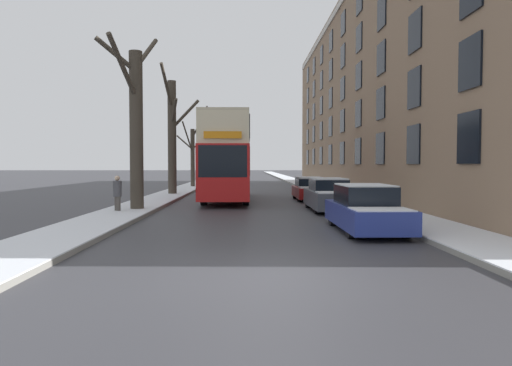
% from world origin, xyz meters
% --- Properties ---
extents(ground_plane, '(320.00, 320.00, 0.00)m').
position_xyz_m(ground_plane, '(0.00, 0.00, 0.00)').
color(ground_plane, '#38383D').
extents(sidewalk_left, '(2.23, 130.00, 0.16)m').
position_xyz_m(sidewalk_left, '(-5.40, 53.00, 0.08)').
color(sidewalk_left, gray).
rests_on(sidewalk_left, ground).
extents(sidewalk_right, '(2.23, 130.00, 0.16)m').
position_xyz_m(sidewalk_right, '(5.40, 53.00, 0.08)').
color(sidewalk_right, gray).
rests_on(sidewalk_right, ground).
extents(terrace_facade_right, '(9.10, 47.68, 14.34)m').
position_xyz_m(terrace_facade_right, '(11.01, 24.33, 7.17)').
color(terrace_facade_right, '#8C7056').
rests_on(terrace_facade_right, ground).
extents(bare_tree_left_0, '(1.96, 4.79, 7.99)m').
position_xyz_m(bare_tree_left_0, '(-5.11, 11.31, 3.81)').
color(bare_tree_left_0, '#423A30').
rests_on(bare_tree_left_0, ground).
extents(bare_tree_left_1, '(2.08, 3.25, 8.18)m').
position_xyz_m(bare_tree_left_1, '(-5.21, 21.52, 4.00)').
color(bare_tree_left_1, '#423A30').
rests_on(bare_tree_left_1, ground).
extents(bare_tree_left_2, '(2.98, 2.11, 7.22)m').
position_xyz_m(bare_tree_left_2, '(-5.05, 31.55, 3.07)').
color(bare_tree_left_2, '#423A30').
rests_on(bare_tree_left_2, ground).
extents(double_decker_bus, '(2.49, 10.87, 4.64)m').
position_xyz_m(double_decker_bus, '(-1.46, 17.78, 2.62)').
color(double_decker_bus, red).
rests_on(double_decker_bus, ground).
extents(parked_car_0, '(1.74, 4.44, 1.43)m').
position_xyz_m(parked_car_0, '(3.26, 5.50, 0.66)').
color(parked_car_0, navy).
rests_on(parked_car_0, ground).
extents(parked_car_1, '(1.69, 4.45, 1.45)m').
position_xyz_m(parked_car_1, '(3.26, 11.78, 0.67)').
color(parked_car_1, '#474C56').
rests_on(parked_car_1, ground).
extents(parked_car_2, '(1.68, 4.18, 1.33)m').
position_xyz_m(parked_car_2, '(3.26, 17.92, 0.62)').
color(parked_car_2, maroon).
rests_on(parked_car_2, ground).
extents(pedestrian_left_sidewalk, '(0.35, 0.35, 1.59)m').
position_xyz_m(pedestrian_left_sidewalk, '(-5.66, 10.40, 0.87)').
color(pedestrian_left_sidewalk, '#4C4742').
rests_on(pedestrian_left_sidewalk, ground).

